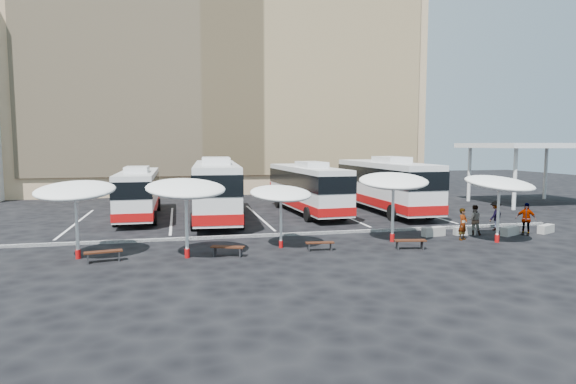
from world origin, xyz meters
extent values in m
plane|color=black|center=(0.00, 0.00, 0.00)|extent=(120.00, 120.00, 0.00)
cube|color=tan|center=(0.00, 32.00, 12.50)|extent=(42.00, 18.00, 25.00)
cube|color=tan|center=(0.00, 22.90, 12.00)|extent=(40.00, 0.30, 20.00)
cube|color=silver|center=(24.00, 10.00, 5.00)|extent=(10.00, 8.00, 0.40)
cylinder|color=silver|center=(20.00, 7.00, 2.40)|extent=(0.30, 0.30, 4.80)
cylinder|color=silver|center=(20.00, 13.00, 2.40)|extent=(0.30, 0.30, 4.80)
cylinder|color=silver|center=(28.00, 13.00, 2.40)|extent=(0.30, 0.30, 4.80)
cube|color=black|center=(0.00, 0.50, 0.07)|extent=(34.00, 0.25, 0.15)
cube|color=white|center=(-12.00, 8.00, 0.01)|extent=(0.15, 12.00, 0.01)
cube|color=white|center=(-6.00, 8.00, 0.01)|extent=(0.15, 12.00, 0.01)
cube|color=white|center=(0.00, 8.00, 0.01)|extent=(0.15, 12.00, 0.01)
cube|color=white|center=(6.00, 8.00, 0.01)|extent=(0.15, 12.00, 0.01)
cube|color=white|center=(12.00, 8.00, 0.01)|extent=(0.15, 12.00, 0.01)
cube|color=silver|center=(-8.20, 9.48, 1.82)|extent=(2.36, 11.21, 2.80)
cube|color=black|center=(-8.20, 9.48, 2.38)|extent=(2.42, 11.27, 1.03)
cube|color=#AC0C0C|center=(-8.20, 9.48, 0.79)|extent=(2.42, 11.27, 0.51)
cube|color=#AC0C0C|center=(-8.21, 15.08, 1.12)|extent=(2.39, 0.19, 1.31)
cube|color=silver|center=(-8.20, 8.54, 3.41)|extent=(1.50, 2.81, 0.37)
cylinder|color=black|center=(-9.37, 12.74, 0.47)|extent=(0.33, 0.93, 0.93)
cylinder|color=black|center=(-7.04, 12.75, 0.47)|extent=(0.33, 0.93, 0.93)
cylinder|color=black|center=(-9.36, 5.74, 0.47)|extent=(0.33, 0.93, 0.93)
cylinder|color=black|center=(-7.02, 5.74, 0.47)|extent=(0.33, 0.93, 0.93)
cube|color=silver|center=(-2.99, 7.52, 2.15)|extent=(3.59, 13.39, 3.31)
cube|color=black|center=(-2.99, 7.52, 2.81)|extent=(3.66, 13.46, 1.21)
cube|color=#AC0C0C|center=(-2.99, 7.52, 0.94)|extent=(3.66, 13.46, 0.61)
cube|color=#AC0C0C|center=(-2.58, 14.12, 1.32)|extent=(2.83, 0.40, 1.54)
cube|color=silver|center=(-3.06, 6.41, 4.03)|extent=(1.97, 3.41, 0.44)
cylinder|color=black|center=(-4.13, 11.46, 0.55)|extent=(0.45, 1.13, 1.10)
cylinder|color=black|center=(-1.37, 11.28, 0.55)|extent=(0.45, 1.13, 1.10)
cylinder|color=black|center=(-4.65, 3.20, 0.55)|extent=(0.45, 1.13, 1.10)
cylinder|color=black|center=(-1.89, 3.02, 0.55)|extent=(0.45, 1.13, 1.10)
cube|color=silver|center=(3.80, 8.95, 1.95)|extent=(3.22, 12.14, 3.00)
cube|color=black|center=(3.80, 8.95, 2.55)|extent=(3.28, 12.20, 1.10)
cube|color=#AC0C0C|center=(3.80, 8.95, 0.85)|extent=(3.28, 12.20, 0.55)
cube|color=#AC0C0C|center=(3.44, 14.95, 1.20)|extent=(2.57, 0.35, 1.40)
cube|color=silver|center=(3.86, 7.96, 3.65)|extent=(1.78, 3.09, 0.40)
cylinder|color=black|center=(2.34, 12.38, 0.50)|extent=(0.41, 1.02, 1.00)
cylinder|color=black|center=(4.84, 12.53, 0.50)|extent=(0.41, 1.02, 1.00)
cylinder|color=black|center=(2.79, 4.88, 0.50)|extent=(0.41, 1.02, 1.00)
cylinder|color=black|center=(5.29, 5.03, 0.50)|extent=(0.41, 1.02, 1.00)
cube|color=silver|center=(9.74, 8.39, 2.13)|extent=(2.79, 13.10, 3.27)
cube|color=black|center=(9.74, 8.39, 2.78)|extent=(2.86, 13.17, 1.20)
cube|color=#AC0C0C|center=(9.74, 8.39, 0.93)|extent=(2.86, 13.17, 0.60)
cube|color=#AC0C0C|center=(9.71, 14.93, 1.31)|extent=(2.79, 0.23, 1.53)
cube|color=silver|center=(9.74, 7.30, 3.98)|extent=(1.76, 3.28, 0.44)
cylinder|color=black|center=(8.36, 12.20, 0.55)|extent=(0.39, 1.09, 1.09)
cylinder|color=black|center=(11.08, 12.21, 0.55)|extent=(0.39, 1.09, 1.09)
cylinder|color=black|center=(8.40, 4.02, 0.55)|extent=(0.39, 1.09, 1.09)
cylinder|color=black|center=(11.12, 4.03, 0.55)|extent=(0.39, 1.09, 1.09)
cylinder|color=silver|center=(-9.92, -2.73, 1.51)|extent=(0.16, 0.16, 3.01)
cylinder|color=#AC0C0C|center=(-9.92, -2.73, 0.20)|extent=(0.25, 0.25, 0.40)
ellipsoid|color=white|center=(-9.92, -2.73, 3.06)|extent=(3.87, 3.91, 1.03)
cylinder|color=silver|center=(-5.17, -3.65, 1.54)|extent=(0.18, 0.18, 3.09)
cylinder|color=#AC0C0C|center=(-5.17, -3.65, 0.21)|extent=(0.28, 0.28, 0.41)
ellipsoid|color=white|center=(-5.17, -3.65, 3.14)|extent=(4.28, 4.31, 1.06)
cylinder|color=silver|center=(-0.63, -2.53, 1.33)|extent=(0.14, 0.14, 2.66)
cylinder|color=#AC0C0C|center=(-0.63, -2.53, 0.18)|extent=(0.23, 0.23, 0.35)
ellipsoid|color=white|center=(-0.63, -2.53, 2.70)|extent=(3.51, 3.54, 0.91)
cylinder|color=silver|center=(5.38, -2.35, 1.57)|extent=(0.18, 0.18, 3.14)
cylinder|color=#AC0C0C|center=(5.38, -2.35, 0.21)|extent=(0.28, 0.28, 0.42)
ellipsoid|color=white|center=(5.38, -2.35, 3.20)|extent=(4.31, 4.35, 1.08)
cylinder|color=silver|center=(10.62, -3.75, 1.52)|extent=(0.18, 0.18, 3.03)
cylinder|color=#AC0C0C|center=(10.62, -3.75, 0.20)|extent=(0.29, 0.29, 0.40)
ellipsoid|color=white|center=(10.62, -3.75, 3.08)|extent=(4.43, 4.45, 1.04)
cube|color=black|center=(-8.72, -3.63, 0.45)|extent=(1.63, 0.72, 0.06)
cube|color=black|center=(-9.34, -3.76, 0.21)|extent=(0.14, 0.40, 0.42)
cube|color=black|center=(-8.11, -3.51, 0.21)|extent=(0.14, 0.40, 0.42)
cube|color=black|center=(-3.37, -3.78, 0.44)|extent=(1.57, 0.94, 0.06)
cube|color=black|center=(-3.94, -3.56, 0.20)|extent=(0.20, 0.38, 0.41)
cube|color=black|center=(-2.80, -4.00, 0.20)|extent=(0.20, 0.38, 0.41)
cube|color=black|center=(1.05, -3.58, 0.39)|extent=(1.39, 0.49, 0.05)
cube|color=black|center=(0.51, -3.53, 0.18)|extent=(0.09, 0.35, 0.36)
cube|color=black|center=(1.60, -3.63, 0.18)|extent=(0.09, 0.35, 0.36)
cube|color=black|center=(5.41, -4.28, 0.44)|extent=(1.58, 0.67, 0.06)
cube|color=black|center=(4.80, -4.17, 0.20)|extent=(0.13, 0.39, 0.41)
cube|color=black|center=(6.01, -4.38, 0.20)|extent=(0.13, 0.39, 0.41)
cube|color=gray|center=(8.29, -1.43, 0.25)|extent=(1.39, 0.67, 0.50)
cube|color=gray|center=(10.17, -1.51, 0.22)|extent=(1.21, 0.49, 0.44)
cube|color=gray|center=(12.60, -2.17, 0.25)|extent=(1.37, 0.94, 0.49)
cube|color=gray|center=(15.08, -2.03, 0.24)|extent=(1.32, 0.91, 0.47)
imported|color=black|center=(9.23, -2.77, 0.85)|extent=(0.74, 0.66, 1.70)
imported|color=black|center=(10.68, -1.65, 0.85)|extent=(1.00, 0.90, 1.69)
imported|color=black|center=(13.48, -2.33, 0.91)|extent=(1.07, 1.07, 1.82)
imported|color=black|center=(12.80, -0.56, 0.87)|extent=(1.30, 1.10, 1.75)
camera|label=1|loc=(-5.50, -25.32, 5.06)|focal=30.00mm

